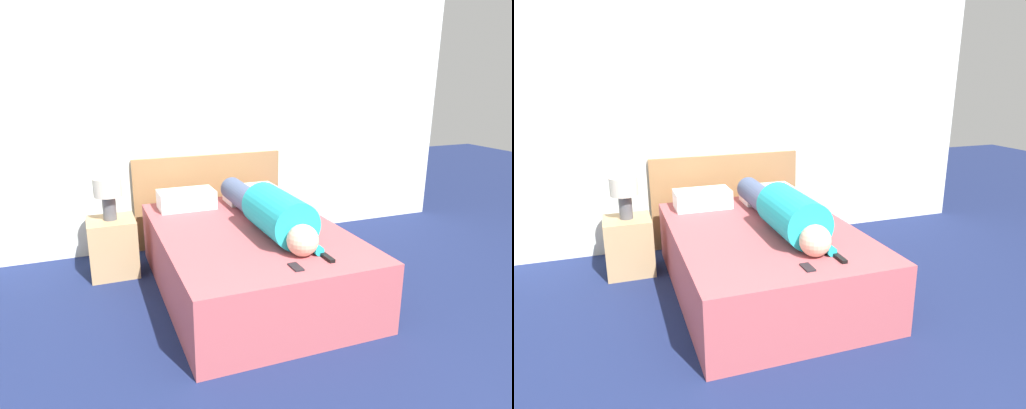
# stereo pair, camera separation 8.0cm
# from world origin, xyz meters

# --- Properties ---
(wall_back) EXTENTS (5.66, 0.06, 2.60)m
(wall_back) POSITION_xyz_m (0.00, 3.68, 1.30)
(wall_back) COLOR silver
(wall_back) RESTS_ON ground_plane
(bed) EXTENTS (1.44, 2.09, 0.53)m
(bed) POSITION_xyz_m (-0.05, 2.41, 0.27)
(bed) COLOR #A84C51
(bed) RESTS_ON ground_plane
(headboard) EXTENTS (1.56, 0.04, 0.94)m
(headboard) POSITION_xyz_m (-0.05, 3.61, 0.47)
(headboard) COLOR olive
(headboard) RESTS_ON ground_plane
(nightstand) EXTENTS (0.41, 0.39, 0.52)m
(nightstand) POSITION_xyz_m (-1.09, 3.13, 0.26)
(nightstand) COLOR tan
(nightstand) RESTS_ON ground_plane
(table_lamp) EXTENTS (0.24, 0.24, 0.38)m
(table_lamp) POSITION_xyz_m (-1.09, 3.13, 0.77)
(table_lamp) COLOR #4C4C51
(table_lamp) RESTS_ON nightstand
(person_lying) EXTENTS (0.36, 1.69, 0.36)m
(person_lying) POSITION_xyz_m (0.10, 2.35, 0.69)
(person_lying) COLOR #DBB293
(person_lying) RESTS_ON bed
(pillow_near_headboard) EXTENTS (0.52, 0.30, 0.17)m
(pillow_near_headboard) POSITION_xyz_m (-0.39, 3.19, 0.62)
(pillow_near_headboard) COLOR white
(pillow_near_headboard) RESTS_ON bed
(pillow_second) EXTENTS (0.49, 0.30, 0.15)m
(pillow_second) POSITION_xyz_m (0.25, 3.19, 0.61)
(pillow_second) COLOR white
(pillow_second) RESTS_ON bed
(tv_remote) EXTENTS (0.04, 0.15, 0.02)m
(tv_remote) POSITION_xyz_m (0.23, 1.63, 0.54)
(tv_remote) COLOR black
(tv_remote) RESTS_ON bed
(cell_phone) EXTENTS (0.06, 0.13, 0.01)m
(cell_phone) POSITION_xyz_m (-0.04, 1.58, 0.54)
(cell_phone) COLOR black
(cell_phone) RESTS_ON bed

